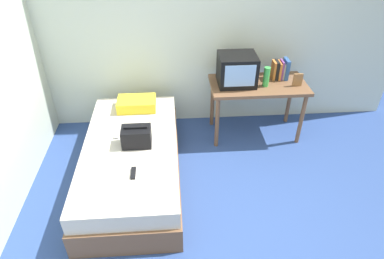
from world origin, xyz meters
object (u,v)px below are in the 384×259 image
(magazine, at_px, (109,162))
(remote_dark, at_px, (133,173))
(bed, at_px, (132,162))
(book_row, at_px, (280,70))
(water_bottle, at_px, (266,77))
(tv, at_px, (237,70))
(remote_silver, at_px, (117,135))
(handbag, at_px, (137,137))
(picture_frame, at_px, (298,80))
(pillow, at_px, (137,104))
(desk, at_px, (258,90))

(magazine, bearing_deg, remote_dark, -36.74)
(bed, bearing_deg, book_row, 26.07)
(remote_dark, bearing_deg, water_bottle, 37.40)
(book_row, bearing_deg, tv, -170.14)
(bed, distance_m, remote_dark, 0.53)
(remote_silver, bearing_deg, remote_dark, -70.53)
(bed, relative_size, water_bottle, 8.44)
(handbag, relative_size, remote_silver, 2.08)
(picture_frame, distance_m, pillow, 1.94)
(handbag, bearing_deg, magazine, -135.28)
(water_bottle, bearing_deg, magazine, -151.32)
(tv, relative_size, pillow, 0.97)
(pillow, relative_size, magazine, 1.57)
(picture_frame, xyz_separation_m, magazine, (-2.13, -0.94, -0.33))
(remote_dark, bearing_deg, pillow, 91.77)
(pillow, relative_size, remote_dark, 2.92)
(desk, height_order, pillow, desk)
(desk, height_order, picture_frame, picture_frame)
(picture_frame, bearing_deg, desk, 168.26)
(picture_frame, distance_m, handbag, 2.00)
(remote_dark, bearing_deg, handbag, 88.67)
(bed, distance_m, water_bottle, 1.83)
(tv, height_order, pillow, tv)
(bed, distance_m, book_row, 2.09)
(tv, distance_m, remote_silver, 1.58)
(remote_silver, bearing_deg, handbag, -37.08)
(bed, distance_m, magazine, 0.41)
(desk, distance_m, book_row, 0.37)
(tv, distance_m, handbag, 1.44)
(tv, bearing_deg, bed, -147.72)
(magazine, bearing_deg, pillow, 77.51)
(bed, bearing_deg, remote_dark, -81.64)
(water_bottle, height_order, remote_dark, water_bottle)
(water_bottle, height_order, book_row, book_row)
(water_bottle, bearing_deg, remote_silver, -163.04)
(remote_dark, bearing_deg, desk, 40.15)
(bed, xyz_separation_m, picture_frame, (1.95, 0.67, 0.58))
(book_row, bearing_deg, handbag, -152.64)
(pillow, bearing_deg, handbag, -86.30)
(bed, xyz_separation_m, tv, (1.24, 0.78, 0.68))
(desk, bearing_deg, picture_frame, -11.74)
(picture_frame, height_order, magazine, picture_frame)
(water_bottle, xyz_separation_m, book_row, (0.22, 0.19, -0.00))
(bed, relative_size, pillow, 4.40)
(tv, xyz_separation_m, pillow, (-1.20, -0.07, -0.37))
(pillow, bearing_deg, bed, -92.56)
(desk, distance_m, tv, 0.39)
(pillow, height_order, magazine, pillow)
(picture_frame, bearing_deg, tv, 170.86)
(desk, distance_m, pillow, 1.48)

